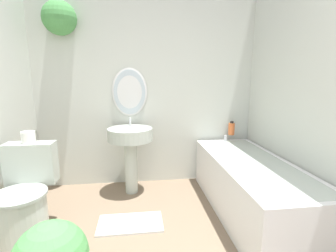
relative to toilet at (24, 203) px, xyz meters
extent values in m
cube|color=silver|center=(1.06, 1.08, 0.88)|extent=(2.76, 0.06, 2.40)
ellipsoid|color=silver|center=(0.84, 1.04, 0.84)|extent=(0.42, 0.02, 0.57)
ellipsoid|color=silver|center=(0.84, 1.03, 0.84)|extent=(0.38, 0.01, 0.53)
cylinder|color=silver|center=(0.12, 0.94, 1.71)|extent=(0.16, 0.16, 0.09)
sphere|color=#4C934C|center=(0.12, 0.94, 1.63)|extent=(0.36, 0.36, 0.36)
cube|color=silver|center=(2.41, -0.27, 0.88)|extent=(0.06, 2.75, 2.40)
cylinder|color=#B2BCB2|center=(0.00, -0.07, -0.11)|extent=(0.38, 0.38, 0.42)
cylinder|color=#97A097|center=(0.00, -0.07, 0.11)|extent=(0.41, 0.41, 0.02)
cube|color=#B2BCB2|center=(0.00, 0.20, 0.27)|extent=(0.41, 0.16, 0.36)
cylinder|color=#B2BCB2|center=(0.84, 0.76, -0.01)|extent=(0.15, 0.15, 0.63)
cylinder|color=#B2BCB2|center=(0.84, 0.76, 0.38)|extent=(0.50, 0.50, 0.14)
cylinder|color=silver|center=(0.84, 0.90, 0.50)|extent=(0.02, 0.02, 0.10)
cube|color=silver|center=(2.02, 0.15, -0.05)|extent=(0.68, 1.70, 0.54)
cube|color=#B2BCB2|center=(2.02, 0.15, 0.20)|extent=(0.58, 1.60, 0.04)
cylinder|color=silver|center=(2.02, 0.90, 0.26)|extent=(0.04, 0.04, 0.08)
cylinder|color=#DB6633|center=(2.11, 0.94, 0.37)|extent=(0.08, 0.08, 0.15)
cylinder|color=black|center=(2.11, 0.94, 0.46)|extent=(0.04, 0.04, 0.02)
cube|color=silver|center=(0.84, 0.09, -0.31)|extent=(0.59, 0.32, 0.02)
cylinder|color=white|center=(0.00, 0.20, 0.50)|extent=(0.11, 0.11, 0.10)
camera|label=1|loc=(0.93, -1.95, 0.99)|focal=26.00mm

